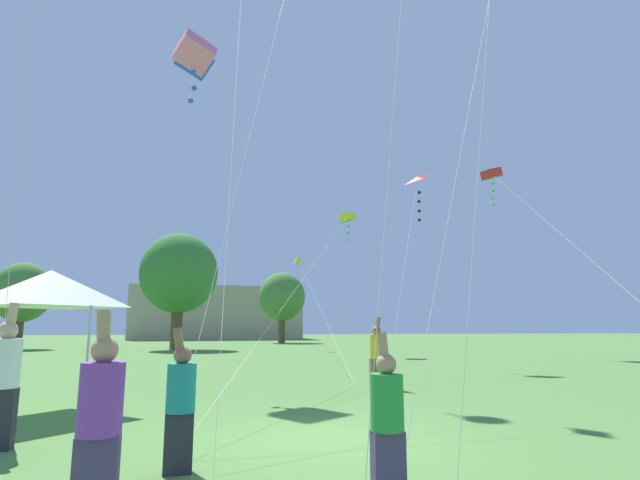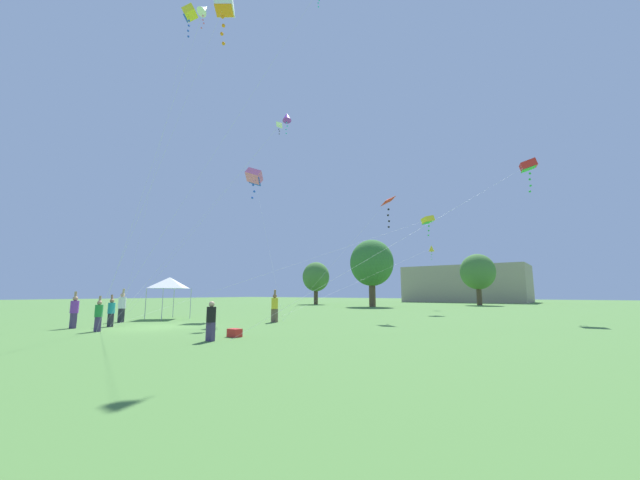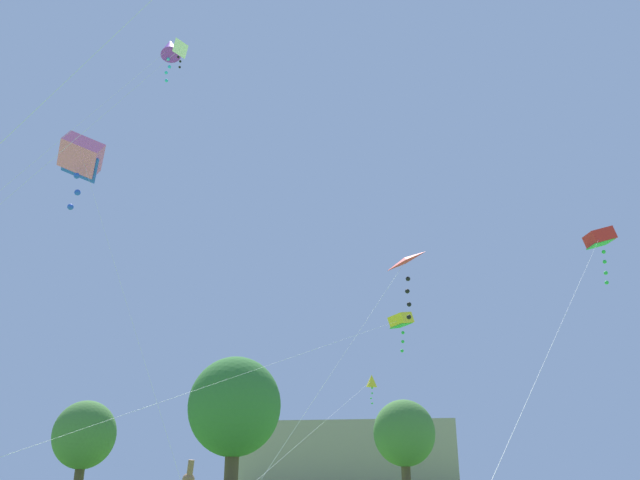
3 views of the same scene
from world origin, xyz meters
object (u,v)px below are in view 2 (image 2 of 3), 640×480
at_px(cooler_box, 235,333).
at_px(kite_yellow_diamond_8, 431,249).
at_px(person_green_shirt, 99,314).
at_px(kite_yellow_box_4, 190,14).
at_px(festival_tent, 170,283).
at_px(kite_yellow_box_9, 428,220).
at_px(person_teal_shirt, 111,311).
at_px(person_purple_shirt, 74,310).
at_px(kite_red_box_0, 528,166).
at_px(kite_pink_box_3, 254,177).
at_px(kite_red_delta_5, 387,203).
at_px(person_black_shirt, 211,319).
at_px(kite_purple_diamond_6, 287,117).
at_px(kite_white_box_1, 224,6).
at_px(person_yellow_shirt, 275,306).
at_px(kite_white_delta_7, 276,129).
at_px(person_white_shirt, 122,306).
at_px(kite_white_diamond_10, 204,10).

xyz_separation_m(cooler_box, kite_yellow_diamond_8, (-1.90, 31.21, 6.90)).
relative_size(person_green_shirt, kite_yellow_box_4, 0.06).
xyz_separation_m(festival_tent, cooler_box, (12.25, -4.28, -2.41)).
xyz_separation_m(festival_tent, kite_yellow_box_9, (12.48, 19.90, 6.48)).
height_order(festival_tent, person_teal_shirt, festival_tent).
xyz_separation_m(cooler_box, person_purple_shirt, (-9.82, -2.56, 0.76)).
bearing_deg(cooler_box, kite_red_box_0, 65.91).
bearing_deg(person_green_shirt, kite_yellow_box_9, -32.48).
xyz_separation_m(kite_pink_box_3, kite_yellow_box_4, (-4.31, -4.22, 14.79)).
bearing_deg(cooler_box, kite_red_delta_5, 86.91).
height_order(cooler_box, person_black_shirt, person_black_shirt).
bearing_deg(kite_yellow_box_9, kite_purple_diamond_6, -123.66).
bearing_deg(kite_red_box_0, kite_white_box_1, -124.38).
height_order(person_green_shirt, person_yellow_shirt, person_yellow_shirt).
xyz_separation_m(kite_white_box_1, kite_pink_box_3, (-5.77, 8.21, -7.33)).
distance_m(person_black_shirt, kite_red_delta_5, 17.15).
distance_m(person_black_shirt, kite_pink_box_3, 18.59).
bearing_deg(person_purple_shirt, person_black_shirt, -163.26).
bearing_deg(kite_white_box_1, person_yellow_shirt, 90.48).
bearing_deg(kite_white_delta_7, kite_yellow_box_9, 66.65).
distance_m(person_yellow_shirt, kite_red_box_0, 22.67).
relative_size(person_white_shirt, kite_yellow_box_4, 0.08).
bearing_deg(kite_white_box_1, kite_yellow_box_4, 158.39).
relative_size(person_green_shirt, kite_purple_diamond_6, 0.09).
height_order(kite_red_delta_5, kite_yellow_box_9, kite_yellow_box_9).
bearing_deg(kite_pink_box_3, person_purple_shirt, -90.65).
bearing_deg(kite_white_delta_7, person_teal_shirt, -105.88).
height_order(person_green_shirt, kite_red_box_0, kite_red_box_0).
relative_size(festival_tent, kite_white_box_1, 0.15).
relative_size(person_black_shirt, kite_purple_diamond_6, 0.08).
xyz_separation_m(person_black_shirt, kite_red_box_0, (9.24, 22.74, 11.03)).
bearing_deg(cooler_box, person_green_shirt, -160.33).
relative_size(person_teal_shirt, person_green_shirt, 1.03).
bearing_deg(person_white_shirt, person_yellow_shirt, -62.54).
bearing_deg(kite_yellow_box_4, kite_pink_box_3, 44.39).
relative_size(festival_tent, kite_purple_diamond_6, 0.17).
height_order(kite_red_box_0, kite_white_diamond_10, kite_white_diamond_10).
height_order(person_green_shirt, kite_yellow_box_9, kite_yellow_box_9).
bearing_deg(person_purple_shirt, person_yellow_shirt, -112.10).
xyz_separation_m(kite_red_delta_5, kite_yellow_box_9, (-0.52, 10.37, 0.43)).
distance_m(person_teal_shirt, kite_yellow_box_9, 28.08).
bearing_deg(festival_tent, kite_pink_box_3, 65.34).
height_order(person_yellow_shirt, kite_red_box_0, kite_red_box_0).
distance_m(kite_red_box_0, kite_yellow_diamond_8, 15.86).
height_order(person_green_shirt, kite_white_diamond_10, kite_white_diamond_10).
xyz_separation_m(person_teal_shirt, kite_yellow_diamond_8, (7.27, 32.19, 6.22)).
xyz_separation_m(kite_red_box_0, kite_yellow_diamond_8, (-11.41, 9.92, -4.79)).
xyz_separation_m(person_green_shirt, person_purple_shirt, (-2.80, -0.05, 0.11)).
distance_m(person_white_shirt, kite_red_box_0, 31.48).
relative_size(kite_pink_box_3, kite_white_delta_7, 0.81).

